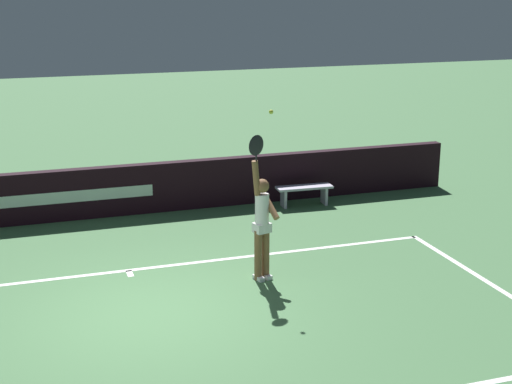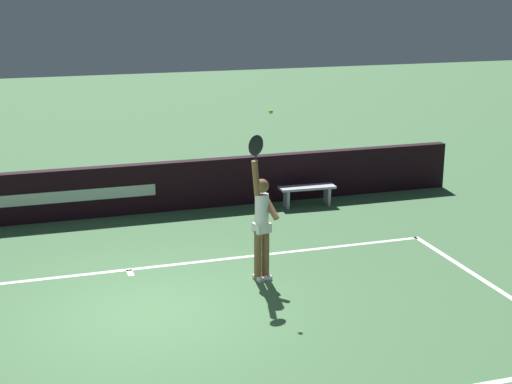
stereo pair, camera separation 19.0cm
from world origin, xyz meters
The scene contains 6 objects.
ground_plane centered at (0.00, 0.00, 0.00)m, with size 60.00×60.00×0.00m, color #447045.
court_lines centered at (0.00, -0.76, 0.00)m, with size 11.37×5.31×0.00m.
back_wall centered at (0.00, 5.10, 0.54)m, with size 16.16×0.25×1.08m.
tennis_player centered at (2.08, 0.74, 1.04)m, with size 0.52×0.48×2.51m.
tennis_ball centered at (2.21, 0.66, 2.86)m, with size 0.07×0.07×0.07m.
courtside_bench_near centered at (4.35, 4.50, 0.33)m, with size 1.27×0.42×0.45m.
Camera 2 is at (-1.54, -10.54, 4.88)m, focal length 52.85 mm.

